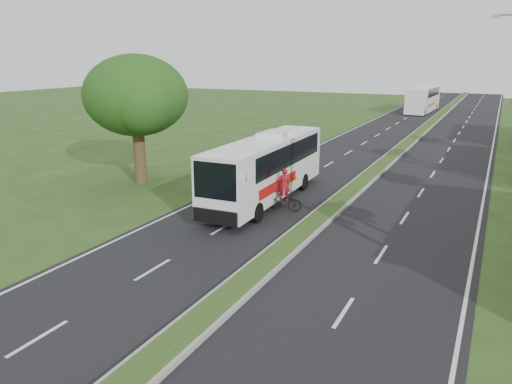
% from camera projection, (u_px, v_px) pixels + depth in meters
% --- Properties ---
extents(ground, '(180.00, 180.00, 0.00)m').
position_uv_depth(ground, '(240.00, 290.00, 16.29)').
color(ground, '#2A4418').
rests_on(ground, ground).
extents(road_asphalt, '(14.00, 160.00, 0.02)m').
position_uv_depth(road_asphalt, '(378.00, 169.00, 33.61)').
color(road_asphalt, black).
rests_on(road_asphalt, ground).
extents(median_strip, '(1.20, 160.00, 0.18)m').
position_uv_depth(median_strip, '(378.00, 168.00, 33.59)').
color(median_strip, gray).
rests_on(median_strip, ground).
extents(lane_edge_left, '(0.12, 160.00, 0.01)m').
position_uv_depth(lane_edge_left, '(287.00, 161.00, 36.46)').
color(lane_edge_left, silver).
rests_on(lane_edge_left, ground).
extents(lane_edge_right, '(0.12, 160.00, 0.01)m').
position_uv_depth(lane_edge_right, '(487.00, 180.00, 30.77)').
color(lane_edge_right, silver).
rests_on(lane_edge_right, ground).
extents(shade_tree, '(6.30, 6.00, 7.54)m').
position_uv_depth(shade_tree, '(135.00, 98.00, 28.79)').
color(shade_tree, '#473321').
rests_on(shade_tree, ground).
extents(coach_bus_main, '(2.54, 10.95, 3.52)m').
position_uv_depth(coach_bus_main, '(267.00, 165.00, 25.87)').
color(coach_bus_main, white).
rests_on(coach_bus_main, ground).
extents(coach_bus_far, '(2.94, 11.58, 3.35)m').
position_uv_depth(coach_bus_far, '(423.00, 98.00, 67.87)').
color(coach_bus_far, white).
rests_on(coach_bus_far, ground).
extents(motorcyclist, '(1.79, 1.18, 2.19)m').
position_uv_depth(motorcyclist, '(284.00, 197.00, 24.20)').
color(motorcyclist, black).
rests_on(motorcyclist, ground).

